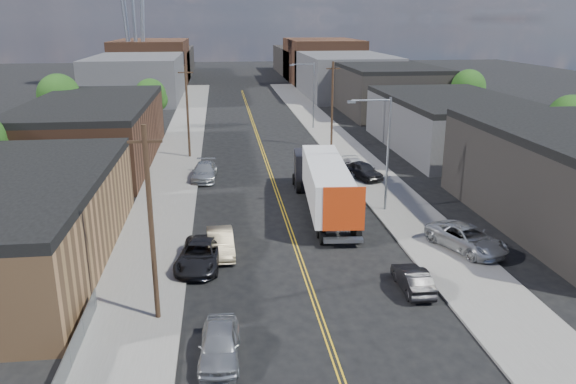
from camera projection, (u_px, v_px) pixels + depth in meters
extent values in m
plane|color=black|center=(256.00, 130.00, 76.84)|extent=(260.00, 260.00, 0.00)
cube|color=gold|center=(264.00, 156.00, 62.61)|extent=(0.32, 120.00, 0.01)
cube|color=slate|center=(178.00, 157.00, 61.50)|extent=(5.00, 140.00, 0.15)
cube|color=slate|center=(348.00, 153.00, 63.68)|extent=(5.00, 140.00, 0.15)
cube|color=olive|center=(5.00, 226.00, 34.20)|extent=(12.00, 22.00, 5.00)
cube|color=#482B1C|center=(93.00, 135.00, 58.71)|extent=(12.00, 26.00, 6.00)
cube|color=black|center=(90.00, 103.00, 57.73)|extent=(12.00, 26.00, 0.60)
cube|color=navy|center=(506.00, 182.00, 39.58)|extent=(0.30, 20.00, 0.80)
cube|color=#3E3E41|center=(452.00, 125.00, 65.27)|extent=(14.00, 24.00, 5.50)
cube|color=black|center=(454.00, 99.00, 64.37)|extent=(14.00, 24.00, 0.60)
cube|color=black|center=(388.00, 91.00, 89.71)|extent=(14.00, 22.00, 7.00)
cube|color=black|center=(389.00, 67.00, 88.59)|extent=(14.00, 22.00, 0.60)
cube|color=#3E3E41|center=(138.00, 77.00, 106.56)|extent=(16.00, 30.00, 8.00)
cube|color=#3E3E41|center=(344.00, 75.00, 111.15)|extent=(16.00, 30.00, 8.00)
cube|color=#482B1C|center=(152.00, 62.00, 129.97)|extent=(16.00, 26.00, 10.00)
cube|color=#482B1C|center=(322.00, 61.00, 134.57)|extent=(16.00, 26.00, 10.00)
cube|color=black|center=(161.00, 62.00, 149.39)|extent=(16.00, 40.00, 7.00)
cube|color=black|center=(309.00, 61.00, 153.98)|extent=(16.00, 40.00, 7.00)
cylinder|color=gray|center=(134.00, 17.00, 117.31)|extent=(0.80, 0.80, 30.00)
cylinder|color=gray|center=(124.00, 17.00, 115.44)|extent=(1.94, 1.94, 29.98)
cylinder|color=gray|center=(141.00, 17.00, 115.84)|extent=(1.94, 1.94, 29.98)
cylinder|color=gray|center=(126.00, 17.00, 118.77)|extent=(1.94, 1.94, 29.98)
cylinder|color=gray|center=(143.00, 17.00, 119.18)|extent=(1.94, 1.94, 29.98)
cylinder|color=gray|center=(388.00, 156.00, 43.23)|extent=(0.18, 0.18, 9.00)
cylinder|color=gray|center=(371.00, 100.00, 41.79)|extent=(3.00, 0.12, 0.12)
cube|color=gray|center=(351.00, 102.00, 41.65)|extent=(0.60, 0.25, 0.18)
cylinder|color=gray|center=(314.00, 96.00, 76.43)|extent=(0.18, 0.18, 9.00)
cylinder|color=gray|center=(303.00, 64.00, 74.99)|extent=(3.00, 0.12, 0.12)
cube|color=gray|center=(292.00, 65.00, 74.84)|extent=(0.60, 0.25, 0.18)
cylinder|color=black|center=(151.00, 227.00, 26.99)|extent=(0.26, 0.26, 10.00)
cube|color=black|center=(145.00, 142.00, 25.75)|extent=(1.60, 0.12, 0.12)
cylinder|color=black|center=(188.00, 112.00, 60.19)|extent=(0.26, 0.26, 10.00)
cube|color=black|center=(185.00, 73.00, 58.95)|extent=(1.60, 0.12, 0.12)
cylinder|color=black|center=(332.00, 106.00, 64.92)|extent=(0.26, 0.26, 10.00)
cube|color=black|center=(333.00, 69.00, 63.68)|extent=(1.60, 0.12, 0.12)
cube|color=slate|center=(52.00, 383.00, 21.57)|extent=(0.05, 16.00, 0.05)
cylinder|color=black|center=(62.00, 124.00, 68.67)|extent=(0.36, 0.36, 4.50)
sphere|color=#173E10|center=(59.00, 95.00, 67.61)|extent=(5.04, 5.04, 5.04)
sphere|color=#173E10|center=(65.00, 102.00, 68.23)|extent=(3.96, 3.96, 3.96)
sphere|color=#173E10|center=(54.00, 100.00, 67.36)|extent=(3.60, 3.60, 3.60)
cylinder|color=black|center=(152.00, 116.00, 76.57)|extent=(0.36, 0.36, 3.75)
sphere|color=#173E10|center=(150.00, 94.00, 75.69)|extent=(4.20, 4.20, 4.20)
sphere|color=#173E10|center=(156.00, 99.00, 76.26)|extent=(3.30, 3.30, 3.30)
sphere|color=#173E10|center=(147.00, 99.00, 75.41)|extent=(3.00, 3.00, 3.00)
cylinder|color=black|center=(566.00, 149.00, 56.93)|extent=(0.36, 0.36, 4.00)
sphere|color=#173E10|center=(570.00, 117.00, 55.98)|extent=(4.48, 4.48, 4.48)
sphere|color=#173E10|center=(573.00, 125.00, 56.57)|extent=(3.52, 3.52, 3.52)
sphere|color=#173E10|center=(567.00, 124.00, 55.71)|extent=(3.20, 3.20, 3.20)
cylinder|color=black|center=(466.00, 111.00, 79.66)|extent=(0.36, 0.36, 4.25)
sphere|color=#173E10|center=(468.00, 87.00, 78.65)|extent=(4.76, 4.76, 4.76)
sphere|color=#173E10|center=(471.00, 92.00, 79.26)|extent=(3.74, 3.74, 3.74)
sphere|color=#173E10|center=(466.00, 91.00, 78.39)|extent=(3.40, 3.40, 3.40)
cube|color=silver|center=(326.00, 182.00, 42.53)|extent=(3.74, 12.88, 2.97)
cube|color=#B2300D|center=(344.00, 209.00, 36.50)|extent=(2.77, 0.34, 2.99)
cube|color=gray|center=(343.00, 240.00, 37.14)|extent=(2.65, 0.80, 0.25)
cube|color=black|center=(310.00, 170.00, 50.29)|extent=(2.90, 3.59, 3.28)
cylinder|color=black|center=(339.00, 233.00, 38.48)|extent=(2.83, 1.27, 1.06)
cylinder|color=black|center=(309.00, 182.00, 50.62)|extent=(2.72, 1.26, 1.06)
imported|color=#9C9FA1|center=(220.00, 344.00, 24.94)|extent=(2.02, 4.55, 1.52)
imported|color=tan|center=(220.00, 243.00, 36.20)|extent=(1.86, 4.79, 1.55)
imported|color=black|center=(200.00, 255.00, 34.37)|extent=(3.27, 5.82, 1.54)
imported|color=#AAAEB0|center=(204.00, 171.00, 53.07)|extent=(2.52, 5.50, 1.56)
imported|color=black|center=(413.00, 279.00, 31.35)|extent=(1.47, 4.09, 1.34)
imported|color=#A0A2A5|center=(467.00, 238.00, 36.48)|extent=(4.56, 6.30, 1.59)
imported|color=#B4B4B4|center=(356.00, 166.00, 54.78)|extent=(2.08, 4.62, 1.32)
imported|color=black|center=(363.00, 170.00, 52.88)|extent=(3.41, 4.98, 1.58)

